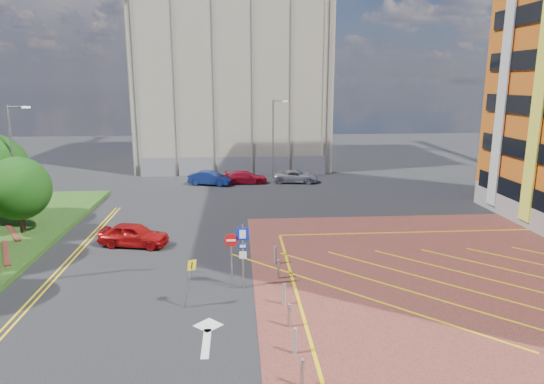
{
  "coord_description": "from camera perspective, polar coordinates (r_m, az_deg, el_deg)",
  "views": [
    {
      "loc": [
        0.28,
        -20.92,
        9.78
      ],
      "look_at": [
        2.12,
        4.07,
        4.05
      ],
      "focal_mm": 32.0,
      "sensor_mm": 36.0,
      "label": 1
    }
  ],
  "objects": [
    {
      "name": "forecourt",
      "position": [
        26.86,
        27.33,
        -9.97
      ],
      "size": [
        26.0,
        26.0,
        0.02
      ],
      "primitive_type": "cube",
      "color": "brown",
      "rests_on": "ground"
    },
    {
      "name": "construction_building",
      "position": [
        60.93,
        -4.63,
        13.99
      ],
      "size": [
        21.2,
        19.2,
        22.0
      ],
      "primitive_type": "cube",
      "color": "#B3AA92",
      "rests_on": "ground"
    },
    {
      "name": "tree_c",
      "position": [
        34.48,
        -27.68,
        0.37
      ],
      "size": [
        4.0,
        4.0,
        4.9
      ],
      "color": "#3D2B1C",
      "rests_on": "grass_bed"
    },
    {
      "name": "car_red_back",
      "position": [
        47.55,
        -3.13,
        1.74
      ],
      "size": [
        4.2,
        1.72,
        1.22
      ],
      "primitive_type": "imported",
      "rotation": [
        0.0,
        0.0,
        1.58
      ],
      "color": "red",
      "rests_on": "ground"
    },
    {
      "name": "lamp_back",
      "position": [
        49.36,
        0.22,
        6.58
      ],
      "size": [
        1.53,
        0.16,
        8.0
      ],
      "color": "#9EA0A8",
      "rests_on": "ground"
    },
    {
      "name": "bollard_row",
      "position": [
        21.48,
        1.64,
        -12.82
      ],
      "size": [
        0.14,
        11.14,
        0.9
      ],
      "color": "#9EA0A8",
      "rests_on": "forecourt"
    },
    {
      "name": "sign_cluster",
      "position": [
        23.26,
        -3.96,
        -6.82
      ],
      "size": [
        1.17,
        0.12,
        3.2
      ],
      "color": "#9EA0A8",
      "rests_on": "ground"
    },
    {
      "name": "car_blue_back",
      "position": [
        47.1,
        -7.3,
        1.63
      ],
      "size": [
        4.35,
        2.55,
        1.35
      ],
      "primitive_type": "imported",
      "rotation": [
        0.0,
        0.0,
        1.28
      ],
      "color": "navy",
      "rests_on": "ground"
    },
    {
      "name": "warning_sign",
      "position": [
        21.78,
        -9.72,
        -9.87
      ],
      "size": [
        0.63,
        0.39,
        2.25
      ],
      "color": "#9EA0A8",
      "rests_on": "ground"
    },
    {
      "name": "ground",
      "position": [
        23.09,
        -4.62,
        -12.22
      ],
      "size": [
        140.0,
        140.0,
        0.0
      ],
      "primitive_type": "plane",
      "color": "black",
      "rests_on": "ground"
    },
    {
      "name": "car_silver_back",
      "position": [
        47.96,
        2.8,
        1.84
      ],
      "size": [
        4.63,
        2.61,
        1.22
      ],
      "primitive_type": "imported",
      "rotation": [
        0.0,
        0.0,
        1.43
      ],
      "color": "#B2B1B9",
      "rests_on": "ground"
    },
    {
      "name": "car_red_left",
      "position": [
        30.64,
        -15.95,
        -4.85
      ],
      "size": [
        4.46,
        2.6,
        1.43
      ],
      "primitive_type": "imported",
      "rotation": [
        0.0,
        0.0,
        1.34
      ],
      "color": "#A90E0F",
      "rests_on": "ground"
    },
    {
      "name": "construction_fence",
      "position": [
        51.67,
        -3.37,
        3.08
      ],
      "size": [
        21.6,
        0.06,
        2.0
      ],
      "primitive_type": "cube",
      "color": "gray",
      "rests_on": "ground"
    },
    {
      "name": "lamp_left_far",
      "position": [
        36.41,
        -28.03,
        3.28
      ],
      "size": [
        1.53,
        0.16,
        8.0
      ],
      "color": "#9EA0A8",
      "rests_on": "grass_bed"
    }
  ]
}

